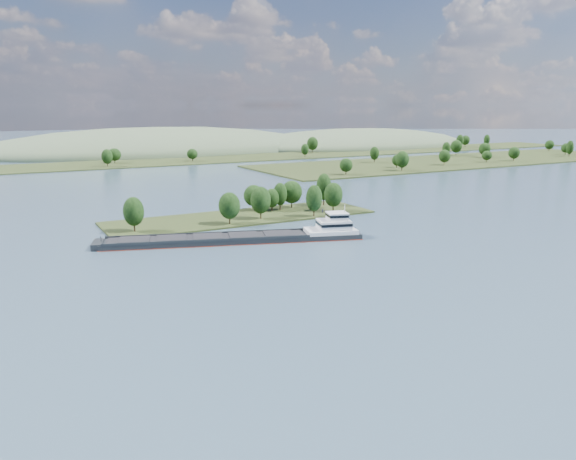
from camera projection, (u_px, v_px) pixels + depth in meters
ground at (329, 255)px, 157.32m from camera, size 1800.00×1800.00×0.00m
tree_island at (259, 206)px, 210.38m from camera, size 100.00×30.74×14.47m
right_bank at (460, 160)px, 419.13m from camera, size 320.00×90.00×14.57m
back_shoreline at (127, 163)px, 400.71m from camera, size 900.00×60.00×15.04m
hill_east at (358, 146)px, 578.77m from camera, size 260.00×140.00×36.00m
hill_west at (159, 151)px, 510.98m from camera, size 320.00×160.00×44.00m
cargo_barge at (250, 237)px, 173.01m from camera, size 80.24×33.87×10.98m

